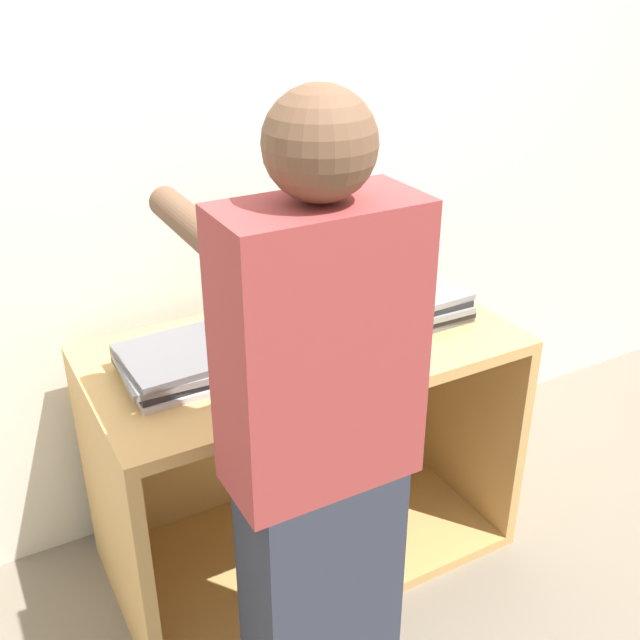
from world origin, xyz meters
TOP-DOWN VIEW (x-y plane):
  - ground_plane at (0.00, 0.00)m, footprint 12.00×12.00m
  - wall_back at (0.00, 0.75)m, footprint 8.00×0.05m
  - cart at (0.00, 0.40)m, footprint 1.23×0.64m
  - laptop_open at (0.00, 0.39)m, footprint 0.32×0.39m
  - laptop_stack_left at (-0.35, 0.32)m, footprint 0.35×0.29m
  - laptop_stack_right at (0.35, 0.32)m, footprint 0.34×0.28m
  - person at (-0.25, -0.21)m, footprint 0.40×0.52m

SIDE VIEW (x-z plane):
  - ground_plane at x=0.00m, z-range 0.00..0.00m
  - cart at x=0.00m, z-range 0.00..0.77m
  - person at x=-0.25m, z-range 0.00..1.59m
  - laptop_stack_left at x=-0.35m, z-range 0.77..0.84m
  - laptop_stack_right at x=0.35m, z-range 0.77..0.86m
  - laptop_open at x=0.00m, z-range 0.69..0.95m
  - wall_back at x=0.00m, z-range 0.00..2.40m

